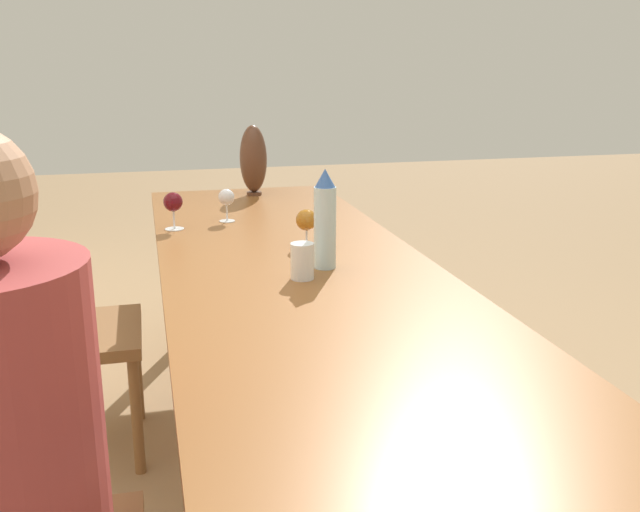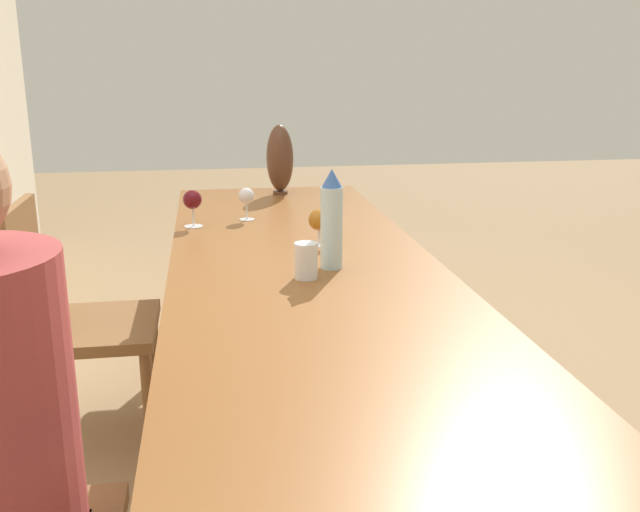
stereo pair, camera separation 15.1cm
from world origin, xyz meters
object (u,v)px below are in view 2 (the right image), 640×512
at_px(vase, 280,159).
at_px(wine_glass_2, 192,201).
at_px(water_tumbler, 306,261).
at_px(water_bottle, 332,221).
at_px(wine_glass_3, 319,221).
at_px(wine_glass_1, 246,197).
at_px(chair_far, 70,317).

height_order(vase, wine_glass_2, vase).
height_order(water_tumbler, wine_glass_2, wine_glass_2).
bearing_deg(water_bottle, wine_glass_2, 34.10).
relative_size(water_bottle, wine_glass_3, 2.39).
height_order(wine_glass_1, wine_glass_2, wine_glass_2).
bearing_deg(vase, wine_glass_3, -178.24).
bearing_deg(water_tumbler, chair_far, 57.11).
bearing_deg(wine_glass_2, water_bottle, -145.90).
relative_size(water_tumbler, vase, 0.33).
height_order(water_bottle, vase, vase).
xyz_separation_m(water_bottle, wine_glass_3, (0.26, -0.00, -0.06)).
xyz_separation_m(water_bottle, wine_glass_2, (0.61, 0.41, -0.05)).
relative_size(wine_glass_2, chair_far, 0.16).
bearing_deg(wine_glass_2, water_tumbler, -155.29).
bearing_deg(vase, water_bottle, -178.80).
distance_m(wine_glass_1, wine_glass_2, 0.22).
xyz_separation_m(wine_glass_1, wine_glass_3, (-0.43, -0.21, -0.00)).
bearing_deg(vase, water_tumbler, 177.18).
height_order(water_bottle, wine_glass_3, water_bottle).
bearing_deg(wine_glass_3, vase, 1.76).
height_order(wine_glass_2, chair_far, chair_far).
height_order(water_tumbler, wine_glass_3, wine_glass_3).
distance_m(vase, wine_glass_2, 0.71).
distance_m(water_tumbler, vase, 1.30).
bearing_deg(water_tumbler, wine_glass_3, -14.75).
bearing_deg(wine_glass_1, wine_glass_3, -153.70).
bearing_deg(water_bottle, water_tumbler, 135.95).
height_order(water_tumbler, vase, vase).
xyz_separation_m(water_bottle, wine_glass_1, (0.69, 0.21, -0.05)).
distance_m(water_bottle, chair_far, 1.00).
relative_size(wine_glass_1, wine_glass_2, 0.92).
bearing_deg(wine_glass_2, chair_far, 116.83).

